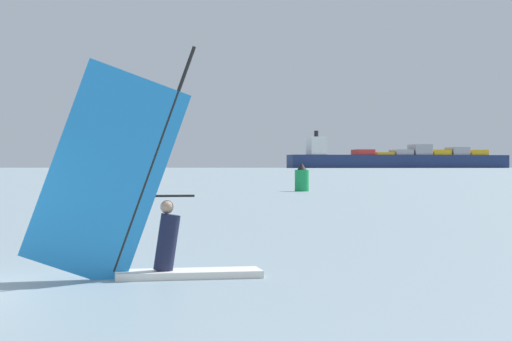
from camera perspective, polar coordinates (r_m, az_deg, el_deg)
The scene contains 4 objects.
windsurfer at distance 14.36m, azimuth -7.19°, elevation -3.12°, with size 3.69×2.03×3.96m.
cargo_ship at distance 866.63m, azimuth 9.21°, elevation 0.76°, with size 208.81×118.14×35.76m.
channel_buoy at distance 63.46m, azimuth 2.99°, elevation -0.53°, with size 1.02×1.02×2.05m.
small_sailboat at distance 107.39m, azimuth -8.68°, elevation -0.28°, with size 3.53×9.06×9.14m.
Camera 1 is at (8.21, -10.67, 1.82)m, focal length 61.60 mm.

